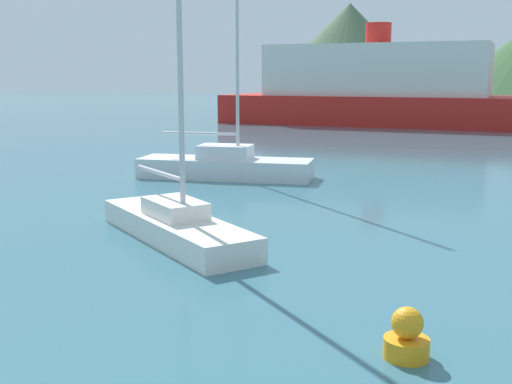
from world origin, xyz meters
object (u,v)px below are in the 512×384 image
(sailboat_middle, at_px, (225,164))
(buoy_marker, at_px, (407,337))
(sailboat_inner, at_px, (176,219))
(ferry_distant, at_px, (377,89))

(sailboat_middle, height_order, buoy_marker, sailboat_middle)
(sailboat_inner, xyz_separation_m, ferry_distant, (-3.82, 37.20, 2.18))
(buoy_marker, bearing_deg, sailboat_inner, 144.82)
(sailboat_middle, xyz_separation_m, buoy_marker, (8.85, -12.79, -0.24))
(ferry_distant, bearing_deg, sailboat_middle, -88.56)
(sailboat_inner, height_order, sailboat_middle, sailboat_middle)
(ferry_distant, bearing_deg, buoy_marker, -77.12)
(sailboat_inner, bearing_deg, buoy_marker, -0.56)
(ferry_distant, height_order, buoy_marker, ferry_distant)
(sailboat_inner, bearing_deg, sailboat_middle, 143.29)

